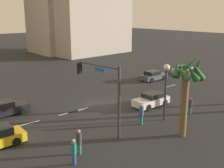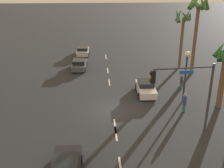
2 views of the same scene
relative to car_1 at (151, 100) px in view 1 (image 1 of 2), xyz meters
name	(u,v)px [view 1 (image 1 of 2)]	position (x,y,z in m)	size (l,w,h in m)	color
ground_plane	(102,104)	(3.61, -3.70, -0.63)	(220.00, 220.00, 0.00)	#232628
lane_stripe_0	(198,79)	(-14.39, -3.70, -0.62)	(2.35, 0.14, 0.01)	silver
lane_stripe_1	(170,86)	(-7.83, -3.70, -0.62)	(2.15, 0.14, 0.01)	silver
lane_stripe_2	(147,92)	(-3.45, -3.70, -0.62)	(2.08, 0.14, 0.01)	silver
lane_stripe_3	(79,110)	(6.58, -3.70, -0.62)	(2.34, 0.14, 0.01)	silver
lane_stripe_4	(68,113)	(7.74, -3.70, -0.62)	(2.15, 0.14, 0.01)	silver
lane_stripe_5	(29,123)	(11.73, -3.70, -0.62)	(1.91, 0.14, 0.01)	silver
car_1	(151,100)	(0.00, 0.00, 0.00)	(4.04, 1.92, 1.34)	silver
car_2	(3,109)	(12.76, -7.13, 0.00)	(4.59, 1.96, 1.34)	black
car_3	(184,70)	(-15.85, -7.32, -0.02)	(3.95, 2.03, 1.29)	#B7B7BC
car_4	(153,76)	(-8.74, -7.48, -0.01)	(4.15, 2.06, 1.33)	#474C51
traffic_signal	(103,86)	(7.78, 1.80, 3.24)	(0.69, 4.97, 5.66)	#38383D
streetlamp	(166,81)	(2.05, 3.41, 3.05)	(0.56, 0.56, 5.13)	#2D2D33
pedestrian_0	(190,106)	(-0.94, 4.09, 0.26)	(0.35, 0.35, 1.67)	#1E7266
pedestrian_1	(141,114)	(4.37, 2.78, 0.35)	(0.52, 0.52, 1.86)	#1E7266
pedestrian_2	(74,151)	(12.32, 4.57, 0.31)	(0.33, 0.33, 1.76)	#2D478C
pedestrian_3	(79,141)	(11.32, 3.65, 0.32)	(0.48, 0.48, 1.79)	#1E7266
palm_tree_1	(187,81)	(3.49, 6.52, 3.86)	(2.39, 2.44, 6.34)	brown
building_0	(60,13)	(-13.54, -41.69, 8.65)	(12.83, 11.93, 18.56)	#9E9384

